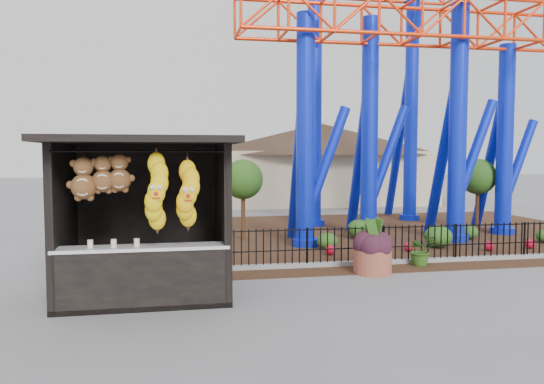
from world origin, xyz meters
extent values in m
plane|color=slate|center=(0.00, 0.00, 0.00)|extent=(120.00, 120.00, 0.00)
cube|color=#331E11|center=(4.00, 8.00, 0.01)|extent=(18.00, 12.00, 0.02)
cube|color=gray|center=(4.00, 3.00, 0.06)|extent=(18.00, 0.18, 0.12)
cube|color=black|center=(-3.00, 1.20, 0.05)|extent=(3.20, 2.60, 0.10)
cube|color=black|center=(-3.00, 2.44, 1.50)|extent=(3.20, 0.12, 3.00)
cube|color=black|center=(-4.54, 1.20, 1.50)|extent=(0.12, 2.60, 3.00)
cube|color=black|center=(-1.46, 1.20, 1.50)|extent=(0.12, 2.60, 3.00)
cube|color=black|center=(-3.00, 0.95, 3.06)|extent=(3.50, 3.40, 0.12)
cube|color=black|center=(-4.53, -0.03, 1.50)|extent=(0.14, 0.14, 3.00)
cube|color=black|center=(-1.47, -0.03, 1.50)|extent=(0.14, 0.14, 3.00)
cube|color=black|center=(-3.00, 0.15, 0.55)|extent=(3.00, 0.50, 1.10)
cube|color=silver|center=(-3.00, 0.15, 1.12)|extent=(3.10, 0.55, 0.06)
cylinder|color=black|center=(-3.00, -0.25, 2.85)|extent=(2.90, 0.04, 0.04)
cylinder|color=#0C21D0|center=(1.50, 6.00, 3.50)|extent=(0.56, 0.56, 7.00)
cylinder|color=#0C21D0|center=(1.50, 6.00, 0.12)|extent=(0.84, 0.84, 0.24)
cylinder|color=#0C21D0|center=(4.00, 7.20, 3.65)|extent=(0.56, 0.56, 7.30)
cylinder|color=#0C21D0|center=(4.00, 7.20, 0.12)|extent=(0.84, 0.84, 0.24)
cylinder|color=#0C21D0|center=(6.50, 6.00, 3.75)|extent=(0.56, 0.56, 7.50)
cylinder|color=#0C21D0|center=(6.50, 6.00, 0.12)|extent=(0.84, 0.84, 0.24)
cylinder|color=#0C21D0|center=(9.00, 7.20, 3.30)|extent=(0.56, 0.56, 6.60)
cylinder|color=#0C21D0|center=(9.00, 7.20, 0.12)|extent=(0.84, 0.84, 0.24)
cylinder|color=#0C21D0|center=(3.00, 10.50, 4.75)|extent=(0.56, 0.56, 9.50)
cylinder|color=#0C21D0|center=(3.00, 10.50, 0.12)|extent=(0.84, 0.84, 0.24)
cylinder|color=#0C21D0|center=(7.50, 11.50, 5.25)|extent=(0.56, 0.56, 10.50)
cylinder|color=#0C21D0|center=(7.50, 11.50, 0.12)|extent=(0.84, 0.84, 0.24)
cylinder|color=#0C21D0|center=(1.50, 6.90, 2.62)|extent=(0.36, 2.21, 5.85)
cylinder|color=#0C21D0|center=(2.20, 6.30, 2.45)|extent=(1.62, 0.32, 3.73)
cylinder|color=#0C21D0|center=(4.00, 8.10, 2.74)|extent=(0.36, 2.29, 6.10)
cylinder|color=#0C21D0|center=(4.70, 7.50, 2.55)|extent=(1.67, 0.32, 3.88)
cylinder|color=#0C21D0|center=(6.50, 6.90, 2.81)|extent=(0.36, 2.34, 6.26)
cylinder|color=#0C21D0|center=(7.20, 6.30, 2.62)|extent=(1.71, 0.32, 3.99)
cylinder|color=#0C21D0|center=(9.00, 8.10, 2.47)|extent=(0.36, 2.10, 5.53)
cylinder|color=#0C21D0|center=(9.70, 7.50, 2.31)|extent=(1.54, 0.32, 3.52)
cylinder|color=brown|center=(2.16, 2.12, 0.29)|extent=(1.16, 1.16, 0.57)
ellipsoid|color=black|center=(2.16, 2.12, 0.89)|extent=(0.70, 0.70, 0.64)
imported|color=#174C16|center=(3.67, 2.70, 0.40)|extent=(0.75, 0.66, 0.80)
ellipsoid|color=#264C16|center=(1.99, 5.26, 0.26)|extent=(0.61, 0.61, 0.49)
ellipsoid|color=#264C16|center=(5.35, 4.97, 0.35)|extent=(0.83, 0.83, 0.66)
ellipsoid|color=#264C16|center=(7.14, 6.27, 0.26)|extent=(0.60, 0.60, 0.48)
ellipsoid|color=#264C16|center=(3.62, 7.04, 0.33)|extent=(0.79, 0.79, 0.63)
ellipsoid|color=#264C16|center=(9.09, 5.16, 0.22)|extent=(0.50, 0.50, 0.40)
sphere|color=red|center=(1.83, 4.44, 0.16)|extent=(0.28, 0.28, 0.28)
sphere|color=red|center=(4.21, 4.52, 0.16)|extent=(0.28, 0.28, 0.28)
sphere|color=red|center=(6.53, 4.17, 0.16)|extent=(0.28, 0.28, 0.28)
sphere|color=red|center=(7.94, 4.30, 0.16)|extent=(0.28, 0.28, 0.28)
cube|color=#BFAD8C|center=(6.00, 20.00, 1.50)|extent=(12.00, 6.00, 3.00)
cone|color=#332319|center=(6.00, 20.00, 3.90)|extent=(15.00, 15.00, 1.80)
camera|label=1|loc=(-2.45, -9.57, 2.79)|focal=35.00mm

